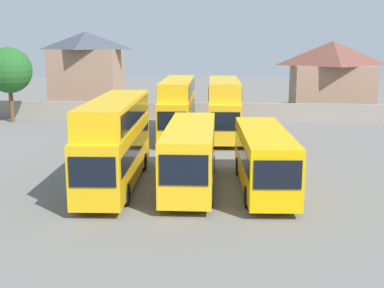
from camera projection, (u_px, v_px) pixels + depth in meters
The scene contains 10 objects.
ground at pixel (205, 132), 46.05m from camera, with size 140.00×140.00×0.00m, color slate.
depot_boundary_wall at pixel (209, 111), 53.16m from camera, with size 56.00×0.50×1.80m, color gray.
bus_1 at pixel (115, 137), 28.55m from camera, with size 3.00×11.76×4.94m.
bus_2 at pixel (190, 152), 28.24m from camera, with size 2.84×10.51×3.54m.
bus_3 at pixel (264, 156), 27.80m from camera, with size 3.08×10.30×3.33m.
bus_4 at pixel (178, 105), 43.43m from camera, with size 2.84×11.85×4.93m.
bus_5 at pixel (224, 105), 42.78m from camera, with size 2.93×10.72×4.96m.
house_terrace_left at pixel (87, 70), 61.33m from camera, with size 8.26×6.81×9.27m.
house_terrace_centre at pixel (331, 76), 58.83m from camera, with size 9.26×7.60×8.16m.
tree_left_of_lot at pixel (9, 70), 50.89m from camera, with size 4.60×4.60×7.56m.
Camera 1 is at (2.37, -27.30, 8.09)m, focal length 47.32 mm.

